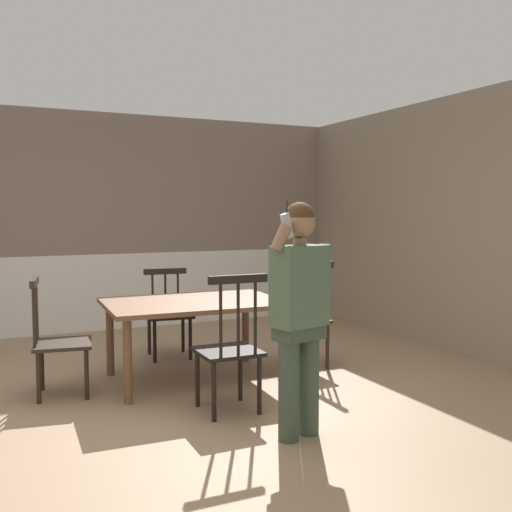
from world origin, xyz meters
name	(u,v)px	position (x,y,z in m)	size (l,w,h in m)	color
ground_plane	(175,402)	(0.00, 0.00, 0.00)	(7.22, 7.22, 0.00)	#9E7F60
room_back_partition	(98,226)	(-0.01, 3.18, 1.33)	(6.57, 0.17, 2.76)	gray
room_right_partition	(483,226)	(3.28, -0.01, 1.38)	(0.13, 6.34, 2.76)	gray
dining_table	(194,310)	(0.35, 0.53, 0.64)	(1.60, 1.15, 0.72)	brown
chair_near_window	(168,313)	(0.39, 1.45, 0.46)	(0.50, 0.50, 0.91)	black
chair_by_doorway	(308,317)	(1.52, 0.48, 0.49)	(0.40, 0.40, 1.05)	#2D2319
chair_at_table_head	(58,340)	(-0.82, 0.58, 0.46)	(0.52, 0.52, 0.99)	#2D2319
chair_opposite_corner	(230,348)	(0.31, -0.40, 0.50)	(0.46, 0.46, 1.07)	black
person_figure	(300,306)	(0.55, -1.06, 0.89)	(0.51, 0.29, 1.59)	#3A493A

